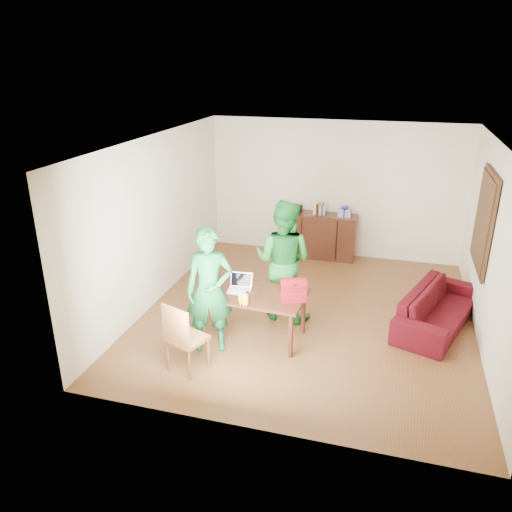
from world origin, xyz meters
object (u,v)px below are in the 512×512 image
(laptop, at_px, (239,288))
(person_near, at_px, (209,291))
(bottle, at_px, (248,297))
(person_far, at_px, (283,260))
(red_bag, at_px, (293,291))
(sofa, at_px, (438,308))
(chair, at_px, (187,350))
(table, at_px, (252,298))

(laptop, bearing_deg, person_near, -127.43)
(person_near, height_order, bottle, person_near)
(person_far, bearing_deg, red_bag, 120.29)
(person_near, relative_size, sofa, 0.90)
(sofa, bearing_deg, chair, 143.22)
(red_bag, bearing_deg, table, 154.82)
(chair, height_order, bottle, chair)
(person_near, bearing_deg, laptop, 38.92)
(laptop, bearing_deg, chair, -115.65)
(table, distance_m, sofa, 2.83)
(person_near, bearing_deg, red_bag, 0.75)
(person_far, distance_m, bottle, 1.09)
(chair, relative_size, person_far, 0.51)
(laptop, bearing_deg, table, -4.80)
(chair, relative_size, laptop, 2.88)
(person_near, xyz_separation_m, sofa, (3.07, 1.51, -0.59))
(laptop, distance_m, red_bag, 0.80)
(person_far, relative_size, sofa, 0.96)
(person_near, distance_m, red_bag, 1.14)
(laptop, relative_size, bottle, 1.92)
(bottle, height_order, red_bag, red_bag)
(chair, distance_m, laptop, 1.19)
(chair, xyz_separation_m, person_far, (0.85, 1.75, 0.66))
(person_far, xyz_separation_m, bottle, (-0.24, -1.06, -0.15))
(red_bag, xyz_separation_m, sofa, (2.00, 1.14, -0.54))
(person_near, height_order, sofa, person_near)
(person_far, xyz_separation_m, red_bag, (0.33, -0.79, -0.11))
(table, distance_m, person_far, 0.84)
(red_bag, bearing_deg, bottle, -174.33)
(laptop, xyz_separation_m, red_bag, (0.79, -0.06, 0.08))
(table, distance_m, red_bag, 0.64)
(person_far, relative_size, red_bag, 5.43)
(red_bag, bearing_deg, sofa, 10.50)
(laptop, height_order, sofa, laptop)
(table, bearing_deg, red_bag, -2.59)
(table, distance_m, chair, 1.22)
(person_far, xyz_separation_m, sofa, (2.32, 0.35, -0.65))
(table, height_order, sofa, table)
(table, height_order, person_near, person_near)
(person_far, distance_m, sofa, 2.44)
(chair, bearing_deg, person_near, 99.79)
(table, bearing_deg, bottle, -81.08)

